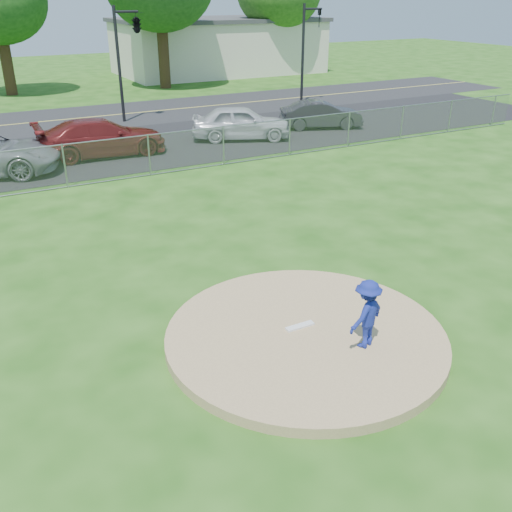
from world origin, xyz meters
The scene contains 13 objects.
ground centered at (0.00, 10.00, 0.00)m, with size 120.00×120.00×0.00m, color #1D4B10.
pitchers_mound centered at (0.00, 0.00, 0.10)m, with size 5.40×5.40×0.20m, color tan.
pitching_rubber centered at (0.00, 0.20, 0.22)m, with size 0.60×0.15×0.04m, color white.
chain_link_fence centered at (0.00, 12.00, 0.75)m, with size 40.00×0.06×1.50m, color gray.
parking_lot centered at (0.00, 16.50, 0.01)m, with size 50.00×8.00×0.01m, color black.
street centered at (0.00, 24.00, 0.00)m, with size 60.00×7.00×0.01m, color black.
commercial_building centered at (16.00, 38.00, 2.16)m, with size 16.40×9.40×4.30m.
traffic_signal_center centered at (3.97, 22.00, 4.61)m, with size 1.42×2.48×5.60m.
traffic_signal_right centered at (14.24, 22.00, 3.36)m, with size 1.28×0.20×5.60m.
pitcher centered at (0.71, -0.89, 0.86)m, with size 0.86×0.49×1.33m, color navy.
parked_car_darkred centered at (0.20, 15.62, 0.77)m, with size 2.12×5.21×1.51m, color maroon.
parked_car_pearl centered at (6.56, 15.50, 0.77)m, with size 1.79×4.46×1.52m, color silver.
parked_car_charcoal centered at (11.14, 15.75, 0.67)m, with size 1.39×3.98×1.31m, color #27282A.
Camera 1 is at (-5.30, -7.75, 6.14)m, focal length 40.00 mm.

